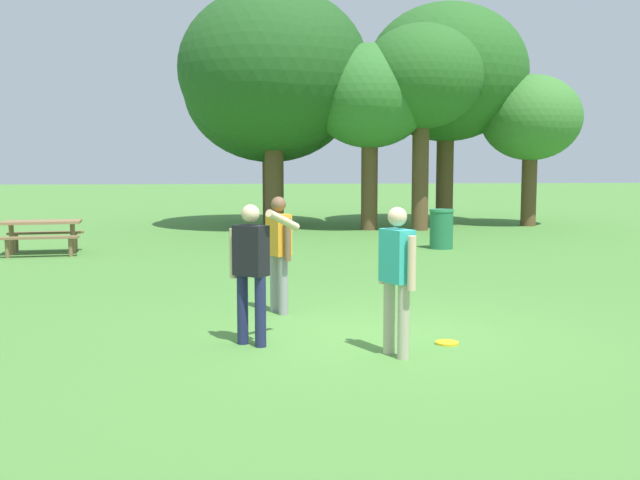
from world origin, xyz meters
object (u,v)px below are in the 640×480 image
(trash_can_beside_table, at_px, (441,229))
(tree_broad_center, at_px, (273,70))
(tree_tall_left, at_px, (271,89))
(tree_back_left, at_px, (447,73))
(picnic_table_near, at_px, (42,230))
(tree_far_right, at_px, (370,97))
(person_bystander, at_px, (252,263))
(frisbee, at_px, (447,343))
(tree_back_right, at_px, (531,119))
(tree_slender_mid, at_px, (422,79))
(person_thrower, at_px, (279,247))
(person_catcher, at_px, (397,271))

(trash_can_beside_table, xyz_separation_m, tree_broad_center, (-3.90, 5.86, 4.42))
(tree_tall_left, relative_size, tree_back_left, 0.95)
(tree_broad_center, bearing_deg, picnic_table_near, -131.49)
(tree_far_right, xyz_separation_m, tree_back_left, (2.85, 1.91, 0.96))
(person_bystander, bearing_deg, frisbee, -3.60)
(tree_broad_center, xyz_separation_m, tree_back_right, (8.32, 0.18, -1.44))
(trash_can_beside_table, relative_size, tree_slender_mid, 0.15)
(trash_can_beside_table, bearing_deg, tree_back_right, 53.85)
(person_thrower, xyz_separation_m, tree_slender_mid, (4.71, 12.24, 3.65))
(person_thrower, xyz_separation_m, person_catcher, (1.20, -2.45, 0.00))
(tree_far_right, height_order, tree_slender_mid, tree_slender_mid)
(frisbee, bearing_deg, tree_tall_left, 95.81)
(person_bystander, distance_m, trash_can_beside_table, 10.30)
(tree_tall_left, height_order, tree_broad_center, tree_broad_center)
(person_thrower, distance_m, person_bystander, 1.85)
(frisbee, distance_m, tree_broad_center, 16.09)
(tree_far_right, bearing_deg, person_bystander, -103.93)
(tree_broad_center, height_order, tree_slender_mid, tree_broad_center)
(person_bystander, distance_m, tree_far_right, 15.07)
(tree_tall_left, bearing_deg, tree_broad_center, -87.37)
(tree_tall_left, bearing_deg, person_bystander, -92.04)
(trash_can_beside_table, bearing_deg, picnic_table_near, -178.16)
(person_bystander, relative_size, tree_far_right, 0.29)
(person_bystander, relative_size, tree_broad_center, 0.22)
(person_bystander, xyz_separation_m, picnic_table_near, (-4.81, 8.93, -0.40))
(tree_slender_mid, xyz_separation_m, tree_back_left, (1.32, 2.18, 0.41))
(person_catcher, xyz_separation_m, frisbee, (0.70, 0.49, -0.93))
(person_bystander, distance_m, tree_back_right, 17.89)
(person_thrower, relative_size, trash_can_beside_table, 1.71)
(picnic_table_near, distance_m, tree_slender_mid, 11.84)
(picnic_table_near, height_order, tree_back_right, tree_back_right)
(tree_back_left, bearing_deg, picnic_table_near, -146.91)
(tree_far_right, bearing_deg, person_thrower, -104.28)
(tree_back_left, xyz_separation_m, tree_back_right, (2.57, -0.95, -1.53))
(person_catcher, relative_size, tree_tall_left, 0.24)
(person_catcher, relative_size, tree_broad_center, 0.22)
(tree_tall_left, height_order, tree_back_right, tree_tall_left)
(person_catcher, xyz_separation_m, person_bystander, (-1.57, 0.64, 0.02))
(tree_back_left, bearing_deg, person_thrower, -112.69)
(person_bystander, relative_size, picnic_table_near, 0.88)
(tree_back_left, bearing_deg, person_bystander, -111.51)
(frisbee, height_order, tree_back_right, tree_back_right)
(person_thrower, height_order, person_catcher, same)
(person_catcher, bearing_deg, trash_can_beside_table, 73.21)
(person_catcher, distance_m, tree_slender_mid, 15.53)
(frisbee, height_order, picnic_table_near, picnic_table_near)
(tree_broad_center, height_order, tree_back_right, tree_broad_center)
(person_bystander, xyz_separation_m, frisbee, (2.27, -0.14, -0.95))
(frisbee, height_order, tree_tall_left, tree_tall_left)
(person_bystander, height_order, tree_back_left, tree_back_left)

